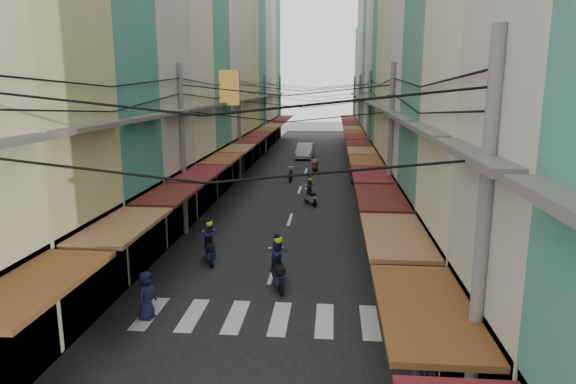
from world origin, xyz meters
The scene contains 15 objects.
ground centered at (0.00, 0.00, 0.00)m, with size 160.00×160.00×0.00m, color slate.
road centered at (0.00, 20.00, 0.01)m, with size 10.00×80.00×0.02m, color black.
sidewalk_left centered at (-6.50, 20.00, 0.03)m, with size 3.00×80.00×0.06m, color slate.
sidewalk_right centered at (6.50, 20.00, 0.03)m, with size 3.00×80.00×0.06m, color slate.
crosswalk centered at (0.00, -6.00, 0.03)m, with size 7.55×2.40×0.01m.
building_row_left centered at (-7.92, 16.56, 9.78)m, with size 7.80×67.67×23.70m.
building_row_right centered at (7.92, 16.45, 9.41)m, with size 7.80×68.98×22.59m.
utility_poles centered at (0.00, 15.01, 6.59)m, with size 10.20×66.13×8.20m.
white_car centered at (-0.51, 29.69, 0.00)m, with size 5.17×2.03×1.83m, color silver.
bicycle centered at (7.50, -0.30, 0.00)m, with size 0.56×1.50×1.03m, color black.
moving_scooters centered at (0.08, 5.73, 0.55)m, with size 6.96×26.85×2.01m.
parked_scooters centered at (4.53, -3.22, 0.48)m, with size 12.80×12.17×1.02m.
pedestrians centered at (-4.19, 3.78, 1.02)m, with size 11.19×25.94×2.23m.
market_umbrella centered at (6.78, -6.25, 2.05)m, with size 2.20×2.20×2.32m.
traffic_sign centered at (5.37, -4.61, 1.89)m, with size 0.10×0.58×2.64m.
Camera 1 is at (2.27, -20.85, 7.24)m, focal length 32.00 mm.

